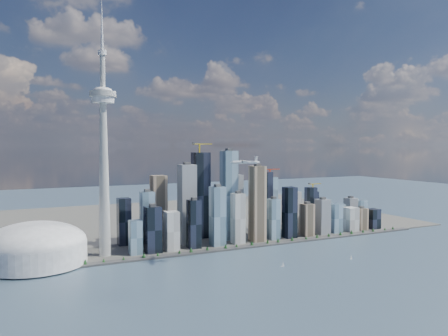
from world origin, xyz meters
name	(u,v)px	position (x,y,z in m)	size (l,w,h in m)	color
ground	(301,277)	(0.00, 0.00, 0.00)	(4000.00, 4000.00, 0.00)	#304654
seawall	(239,248)	(0.00, 250.00, 2.00)	(1100.00, 22.00, 4.00)	#383838
land	(176,219)	(0.00, 700.00, 1.50)	(1400.00, 900.00, 3.00)	#4C4C47
shoreline_trees	(239,245)	(0.00, 250.00, 8.78)	(960.53, 7.20, 8.80)	#3F2D1E
skyscraper_cluster	(244,210)	(59.62, 336.82, 77.10)	(736.00, 142.00, 249.08)	black
needle_tower	(104,149)	(-300.00, 310.00, 235.84)	(56.00, 56.00, 550.50)	#A5A5A0
dome_stadium	(36,246)	(-440.00, 300.00, 39.44)	(200.00, 200.00, 86.00)	#BABABA
airplane	(245,162)	(-56.00, 115.14, 211.45)	(60.89, 54.21, 14.95)	silver
sailboat_west	(283,265)	(9.92, 75.69, 3.28)	(7.40, 2.54, 10.24)	silver
sailboat_east	(351,258)	(174.04, 60.53, 3.25)	(7.34, 2.93, 10.13)	silver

